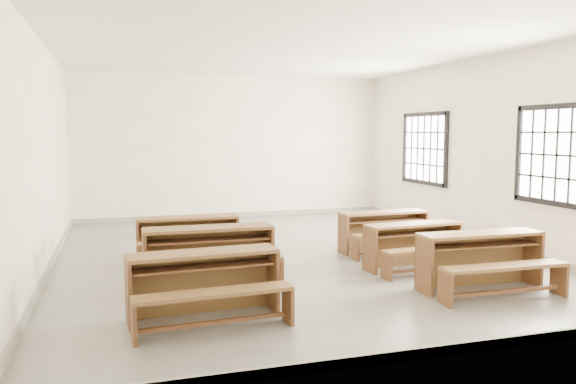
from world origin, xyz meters
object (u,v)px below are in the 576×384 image
object	(u,v)px
desk_set_2	(188,236)
desk_set_5	(385,228)
desk_set_3	(482,257)
desk_set_0	(205,280)
desk_set_4	(415,242)
desk_set_1	(209,251)

from	to	relation	value
desk_set_2	desk_set_5	distance (m)	3.13
desk_set_3	desk_set_5	world-z (taller)	desk_set_3
desk_set_0	desk_set_5	size ratio (longest dim) A/B	1.08
desk_set_4	desk_set_1	bearing A→B (deg)	175.52
desk_set_3	desk_set_1	bearing A→B (deg)	160.08
desk_set_3	desk_set_5	bearing A→B (deg)	94.27
desk_set_2	desk_set_3	size ratio (longest dim) A/B	0.95
desk_set_1	desk_set_3	distance (m)	3.37
desk_set_1	desk_set_2	size ratio (longest dim) A/B	1.09
desk_set_3	desk_set_5	size ratio (longest dim) A/B	1.08
desk_set_1	desk_set_4	distance (m)	2.91
desk_set_1	desk_set_5	xyz separation A→B (m)	(3.02, 1.14, -0.05)
desk_set_1	desk_set_5	size ratio (longest dim) A/B	1.11
desk_set_1	desk_set_5	distance (m)	3.23
desk_set_0	desk_set_2	distance (m)	2.67
desk_set_2	desk_set_5	xyz separation A→B (m)	(3.12, -0.23, -0.01)
desk_set_0	desk_set_3	bearing A→B (deg)	-2.34
desk_set_4	desk_set_0	bearing A→B (deg)	-162.21
desk_set_1	desk_set_2	bearing A→B (deg)	94.90
desk_set_2	desk_set_1	bearing A→B (deg)	-85.43
desk_set_4	desk_set_5	distance (m)	1.15
desk_set_0	desk_set_1	size ratio (longest dim) A/B	0.98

